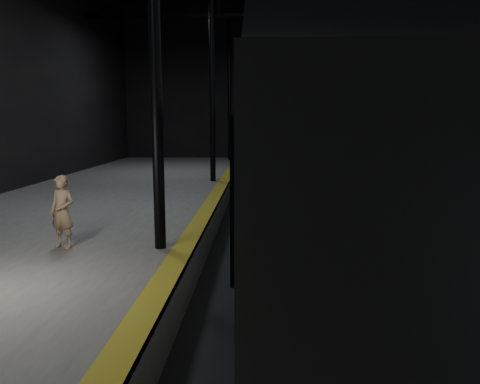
{
  "coord_description": "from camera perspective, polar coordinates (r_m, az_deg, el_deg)",
  "views": [
    {
      "loc": [
        -1.43,
        -14.58,
        4.0
      ],
      "look_at": [
        -2.03,
        -1.82,
        2.0
      ],
      "focal_mm": 35.0,
      "sensor_mm": 36.0,
      "label": 1
    }
  ],
  "objects": [
    {
      "name": "platform_left",
      "position": [
        16.17,
        -19.5,
        -4.12
      ],
      "size": [
        9.0,
        43.8,
        1.0
      ],
      "primitive_type": "cube",
      "color": "#525250",
      "rests_on": "ground"
    },
    {
      "name": "track",
      "position": [
        15.17,
        8.03,
        -6.21
      ],
      "size": [
        2.4,
        43.0,
        0.24
      ],
      "color": "#3F3328",
      "rests_on": "ground"
    },
    {
      "name": "train",
      "position": [
        13.37,
        8.85,
        5.54
      ],
      "size": [
        3.25,
        21.74,
        5.81
      ],
      "color": "#ADAFB6",
      "rests_on": "ground"
    },
    {
      "name": "ground",
      "position": [
        15.19,
        8.03,
        -6.46
      ],
      "size": [
        44.0,
        44.0,
        0.0
      ],
      "primitive_type": "plane",
      "color": "black",
      "rests_on": "ground"
    },
    {
      "name": "woman",
      "position": [
        11.67,
        -20.84,
        -2.28
      ],
      "size": [
        0.72,
        0.58,
        1.72
      ],
      "primitive_type": "imported",
      "rotation": [
        0.0,
        0.0,
        -0.3
      ],
      "color": "#9D7F60",
      "rests_on": "platform_left"
    },
    {
      "name": "tactile_strip",
      "position": [
        14.99,
        -4.36,
        -2.65
      ],
      "size": [
        0.5,
        43.8,
        0.01
      ],
      "primitive_type": "cube",
      "color": "olive",
      "rests_on": "platform_left"
    }
  ]
}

